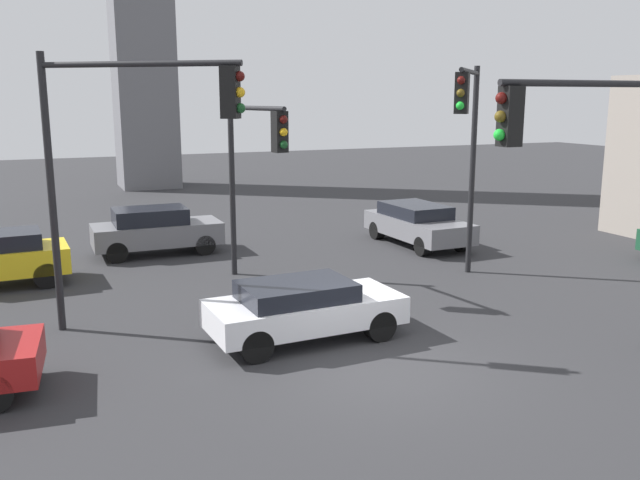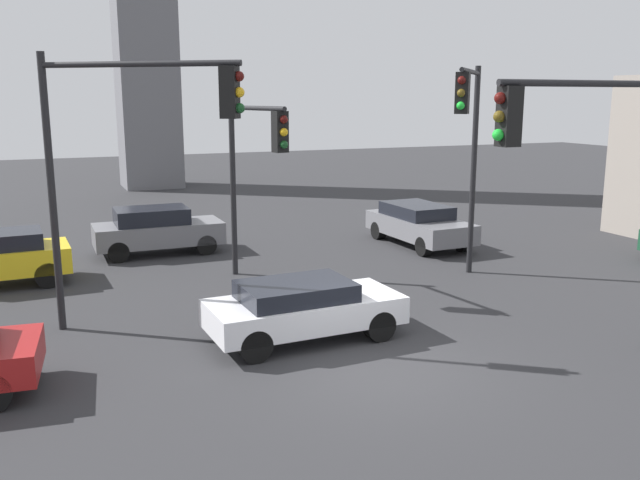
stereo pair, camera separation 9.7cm
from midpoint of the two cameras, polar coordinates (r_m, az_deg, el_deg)
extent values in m
plane|color=#2D2D30|center=(13.06, 4.78, -10.75)|extent=(101.80, 101.80, 0.00)
cylinder|color=black|center=(19.86, 12.57, 5.61)|extent=(0.16, 0.16, 5.88)
cylinder|color=black|center=(18.37, 12.34, 13.69)|extent=(2.02, 2.11, 0.12)
cube|color=black|center=(17.22, 11.70, 12.02)|extent=(0.45, 0.45, 1.00)
sphere|color=#4C0F0C|center=(17.03, 11.64, 13.04)|extent=(0.20, 0.20, 0.20)
sphere|color=#594714|center=(17.03, 11.60, 12.03)|extent=(0.20, 0.20, 0.20)
sphere|color=green|center=(17.03, 11.56, 11.02)|extent=(0.20, 0.20, 0.20)
cylinder|color=black|center=(13.07, 21.94, 12.13)|extent=(4.06, 0.17, 0.12)
cube|color=black|center=(11.90, 15.50, 10.00)|extent=(0.32, 0.32, 1.00)
sphere|color=#4C0F0C|center=(11.77, 14.80, 11.48)|extent=(0.20, 0.20, 0.20)
sphere|color=#594714|center=(11.77, 14.72, 10.02)|extent=(0.20, 0.20, 0.20)
sphere|color=green|center=(11.79, 14.64, 8.57)|extent=(0.20, 0.20, 0.20)
cylinder|color=black|center=(19.35, -7.54, 4.30)|extent=(0.16, 0.16, 4.99)
cylinder|color=black|center=(17.81, -5.63, 10.99)|extent=(0.59, 3.04, 0.12)
cube|color=black|center=(16.70, -3.59, 9.08)|extent=(0.37, 0.37, 1.00)
sphere|color=#4C0F0C|center=(16.51, -3.26, 10.10)|extent=(0.20, 0.20, 0.20)
sphere|color=yellow|center=(16.52, -3.25, 9.06)|extent=(0.20, 0.20, 0.20)
sphere|color=#14471E|center=(16.54, -3.24, 8.02)|extent=(0.20, 0.20, 0.20)
cylinder|color=black|center=(15.48, -21.83, 3.45)|extent=(0.16, 0.16, 5.95)
cylinder|color=black|center=(14.24, -15.28, 14.11)|extent=(3.56, 2.64, 0.12)
cube|color=black|center=(13.45, -7.78, 12.22)|extent=(0.45, 0.45, 1.00)
sphere|color=#4C0F0C|center=(13.39, -6.99, 13.53)|extent=(0.20, 0.20, 0.20)
sphere|color=yellow|center=(13.39, -6.96, 12.25)|extent=(0.20, 0.20, 0.20)
sphere|color=#14471E|center=(13.39, -6.93, 10.96)|extent=(0.20, 0.20, 0.20)
cube|color=silver|center=(14.31, -1.44, -6.02)|extent=(4.13, 1.91, 0.57)
cube|color=black|center=(14.10, -2.20, -4.39)|extent=(2.33, 1.63, 0.41)
cylinder|color=black|center=(15.59, 2.15, -5.61)|extent=(0.67, 0.34, 0.66)
cylinder|color=black|center=(14.39, 4.84, -7.16)|extent=(0.67, 0.34, 0.66)
cylinder|color=black|center=(14.57, -7.61, -6.97)|extent=(0.67, 0.34, 0.66)
cylinder|color=black|center=(13.28, -5.66, -8.83)|extent=(0.67, 0.34, 0.66)
cube|color=slate|center=(22.70, -13.66, 0.52)|extent=(4.08, 1.76, 0.69)
cube|color=black|center=(22.57, -14.24, 1.93)|extent=(2.29, 1.54, 0.55)
cylinder|color=black|center=(23.71, -10.62, 0.28)|extent=(0.66, 0.32, 0.66)
cylinder|color=black|center=(22.35, -9.81, -0.40)|extent=(0.66, 0.32, 0.66)
cylinder|color=black|center=(23.29, -17.27, -0.26)|extent=(0.66, 0.32, 0.66)
cylinder|color=black|center=(21.90, -16.87, -0.99)|extent=(0.66, 0.32, 0.66)
cube|color=slate|center=(23.67, 8.14, 1.12)|extent=(1.99, 4.43, 0.65)
cube|color=black|center=(23.76, 7.89, 2.45)|extent=(1.71, 2.50, 0.47)
cylinder|color=black|center=(22.97, 11.74, -0.17)|extent=(0.35, 0.64, 0.64)
cylinder|color=black|center=(22.11, 8.57, -0.52)|extent=(0.35, 0.64, 0.64)
cylinder|color=black|center=(25.36, 7.73, 1.10)|extent=(0.35, 0.64, 0.64)
cylinder|color=black|center=(24.58, 4.74, 0.82)|extent=(0.35, 0.64, 0.64)
cylinder|color=black|center=(13.81, -25.24, -9.07)|extent=(0.72, 0.39, 0.69)
cylinder|color=black|center=(19.62, -22.15, -2.76)|extent=(0.71, 0.34, 0.70)
cylinder|color=black|center=(21.03, -22.42, -1.85)|extent=(0.71, 0.34, 0.70)
camera|label=1|loc=(0.05, -90.18, -0.04)|focal=38.00mm
camera|label=2|loc=(0.05, 89.82, 0.04)|focal=38.00mm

